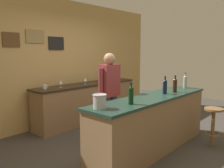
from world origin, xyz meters
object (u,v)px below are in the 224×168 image
bar_stool (213,121)px  ice_bucket (100,101)px  coffee_mug (45,87)px  wine_bottle_c (175,85)px  wine_glass_a (61,82)px  bartender (110,92)px  wine_bottle_a (131,95)px  wine_bottle_d (185,81)px  wine_glass_b (85,80)px  wine_glass_c (110,76)px  wine_bottle_b (165,86)px

bar_stool → ice_bucket: 2.22m
bar_stool → coffee_mug: 3.21m
wine_bottle_c → wine_glass_a: 2.29m
bartender → wine_bottle_a: bearing=-119.4°
wine_bottle_a → wine_bottle_d: size_ratio=1.00×
wine_glass_b → coffee_mug: bearing=175.3°
wine_glass_b → wine_glass_a: bearing=179.2°
wine_bottle_a → coffee_mug: 2.15m
wine_bottle_c → wine_glass_a: size_ratio=1.97×
wine_glass_c → coffee_mug: size_ratio=1.24×
wine_bottle_b → wine_glass_a: (-0.71, 2.03, -0.05)m
bartender → wine_bottle_d: bartender is taller
wine_glass_b → wine_bottle_a: bearing=-115.2°
wine_glass_c → coffee_mug: (-1.91, -0.00, -0.06)m
wine_glass_a → coffee_mug: (-0.33, 0.07, -0.06)m
wine_glass_b → bar_stool: bearing=-77.9°
bartender → wine_glass_a: bearing=97.6°
bartender → coffee_mug: bartender is taller
bar_stool → wine_glass_c: wine_glass_c is taller
wine_bottle_d → wine_glass_b: wine_bottle_d is taller
ice_bucket → wine_glass_c: size_ratio=1.21×
wine_bottle_d → coffee_mug: size_ratio=2.45×
wine_bottle_d → coffee_mug: 2.81m
coffee_mug → bartender: bearing=-69.1°
wine_bottle_b → wine_glass_a: size_ratio=1.97×
bar_stool → wine_glass_a: wine_glass_a is taller
bar_stool → coffee_mug: coffee_mug is taller
wine_bottle_a → wine_glass_c: wine_bottle_a is taller
bartender → wine_glass_b: 1.32m
bar_stool → wine_bottle_b: bearing=128.5°
wine_glass_c → wine_glass_b: bearing=-174.7°
wine_bottle_a → wine_glass_a: (0.31, 2.08, -0.05)m
wine_bottle_d → wine_glass_c: size_ratio=1.97×
wine_glass_a → coffee_mug: 0.35m
bar_stool → wine_glass_c: bearing=83.0°
wine_bottle_a → wine_bottle_d: (1.88, 0.09, 0.00)m
bar_stool → wine_bottle_b: 1.03m
wine_bottle_d → wine_glass_c: bearing=89.8°
wine_bottle_a → wine_glass_a: size_ratio=1.97×
wine_bottle_c → wine_bottle_d: bearing=8.6°
bartender → wine_bottle_c: 1.17m
coffee_mug → bar_stool: bearing=-60.4°
wine_bottle_b → ice_bucket: bearing=176.3°
bar_stool → ice_bucket: ice_bucket is taller
wine_bottle_a → wine_bottle_c: 1.27m
wine_glass_a → wine_glass_c: 1.58m
wine_bottle_d → wine_bottle_a: bearing=-177.4°
wine_glass_a → wine_glass_c: bearing=2.7°
wine_bottle_a → wine_bottle_c: size_ratio=1.00×
bartender → ice_bucket: 1.17m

